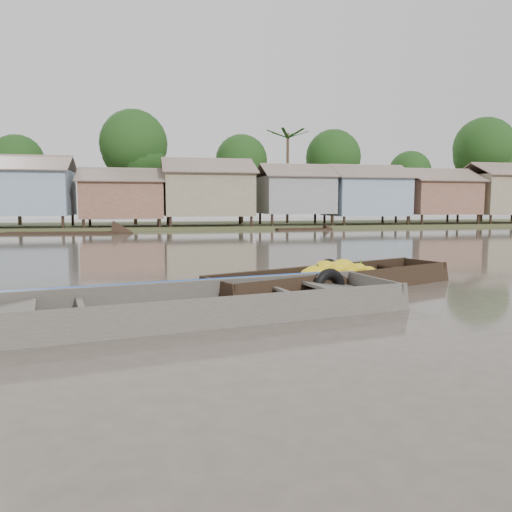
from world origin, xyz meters
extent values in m
plane|color=#4E453C|center=(0.00, 0.00, 0.00)|extent=(120.00, 120.00, 0.00)
cube|color=#384723|center=(0.00, 33.00, 0.00)|extent=(120.00, 12.00, 0.50)
cube|color=#7990A7|center=(-10.50, 29.50, 2.70)|extent=(6.20, 5.20, 3.20)
cube|color=brown|center=(-10.50, 28.10, 4.75)|extent=(6.60, 3.02, 1.28)
cube|color=brown|center=(-10.50, 30.90, 4.75)|extent=(6.60, 3.02, 1.28)
cube|color=brown|center=(-3.80, 29.50, 2.20)|extent=(5.80, 4.60, 2.70)
cube|color=brown|center=(-3.80, 28.26, 4.00)|extent=(6.20, 2.67, 1.14)
cube|color=brown|center=(-3.80, 30.74, 4.00)|extent=(6.20, 2.67, 1.14)
cube|color=#807358|center=(2.50, 29.50, 2.65)|extent=(6.50, 5.30, 3.30)
cube|color=brown|center=(2.50, 28.07, 4.75)|extent=(6.90, 3.08, 1.31)
cube|color=brown|center=(2.50, 30.93, 4.75)|extent=(6.90, 3.08, 1.31)
cube|color=gray|center=(9.50, 29.50, 2.60)|extent=(5.40, 4.70, 2.90)
cube|color=brown|center=(9.50, 28.23, 4.50)|extent=(5.80, 2.73, 1.17)
cube|color=brown|center=(9.50, 30.77, 4.50)|extent=(5.80, 2.73, 1.17)
cube|color=#7990A7|center=(15.50, 29.50, 2.50)|extent=(6.00, 5.00, 3.10)
cube|color=brown|center=(15.50, 28.15, 4.50)|extent=(6.40, 2.90, 1.24)
cube|color=brown|center=(15.50, 30.85, 4.50)|extent=(6.40, 2.90, 1.24)
cube|color=brown|center=(22.00, 29.50, 2.45)|extent=(5.70, 4.90, 2.80)
cube|color=brown|center=(22.00, 28.18, 4.30)|extent=(6.10, 2.85, 1.21)
cube|color=brown|center=(22.00, 30.82, 4.30)|extent=(6.10, 2.85, 1.21)
cube|color=#807358|center=(28.50, 29.50, 2.70)|extent=(6.30, 5.10, 3.40)
cube|color=brown|center=(28.50, 30.88, 4.85)|extent=(6.70, 2.96, 1.26)
cylinder|color=#473323|center=(-12.00, 34.00, 2.45)|extent=(0.28, 0.28, 4.90)
sphere|color=#113713|center=(-12.00, 34.00, 5.25)|extent=(4.20, 4.20, 4.20)
cylinder|color=#473323|center=(-3.00, 33.00, 3.15)|extent=(0.28, 0.28, 6.30)
sphere|color=#113713|center=(-3.00, 33.00, 6.75)|extent=(5.40, 5.40, 5.40)
cylinder|color=#473323|center=(6.00, 34.00, 2.62)|extent=(0.28, 0.28, 5.25)
sphere|color=#113713|center=(6.00, 34.00, 5.62)|extent=(4.50, 4.50, 4.50)
cylinder|color=#473323|center=(14.00, 33.00, 2.80)|extent=(0.28, 0.28, 5.60)
sphere|color=#113713|center=(14.00, 33.00, 6.00)|extent=(4.80, 4.80, 4.80)
cylinder|color=#473323|center=(22.00, 34.00, 2.27)|extent=(0.28, 0.28, 4.55)
sphere|color=#113713|center=(22.00, 34.00, 4.88)|extent=(3.90, 3.90, 3.90)
cylinder|color=#473323|center=(29.00, 33.00, 3.32)|extent=(0.28, 0.28, 6.65)
sphere|color=#113713|center=(29.00, 33.00, 7.12)|extent=(5.70, 5.70, 5.70)
cylinder|color=#473323|center=(10.00, 33.50, 4.00)|extent=(0.24, 0.24, 8.00)
cube|color=black|center=(2.15, 1.75, -0.08)|extent=(6.20, 3.37, 0.08)
cube|color=black|center=(1.90, 2.37, 0.17)|extent=(5.95, 2.47, 0.59)
cube|color=black|center=(2.40, 1.12, 0.17)|extent=(5.95, 2.47, 0.59)
cube|color=black|center=(5.03, 2.88, 0.17)|extent=(0.56, 1.30, 0.55)
cube|color=black|center=(4.53, 2.68, 0.24)|extent=(1.43, 1.50, 0.21)
cube|color=black|center=(-0.73, 0.61, 0.17)|extent=(0.56, 1.30, 0.55)
cube|color=black|center=(-0.23, 0.81, 0.24)|extent=(1.43, 1.50, 0.21)
cube|color=black|center=(0.77, 1.20, 0.29)|extent=(0.58, 1.26, 0.05)
cube|color=black|center=(3.53, 2.29, 0.29)|extent=(0.58, 1.26, 0.05)
ellipsoid|color=yellow|center=(1.14, 1.50, 0.26)|extent=(0.55, 0.47, 0.28)
ellipsoid|color=yellow|center=(1.74, 1.94, 0.37)|extent=(0.48, 0.41, 0.25)
ellipsoid|color=yellow|center=(2.39, 1.44, 0.24)|extent=(0.48, 0.41, 0.25)
ellipsoid|color=yellow|center=(1.90, 1.88, 0.37)|extent=(0.53, 0.46, 0.28)
ellipsoid|color=yellow|center=(1.56, 1.27, 0.28)|extent=(0.53, 0.45, 0.28)
ellipsoid|color=yellow|center=(2.33, 1.78, 0.50)|extent=(0.61, 0.52, 0.32)
ellipsoid|color=yellow|center=(1.86, 1.79, 0.38)|extent=(0.53, 0.45, 0.27)
ellipsoid|color=yellow|center=(1.37, 1.04, 0.16)|extent=(0.48, 0.41, 0.25)
ellipsoid|color=yellow|center=(1.96, 1.58, 0.41)|extent=(0.56, 0.48, 0.29)
ellipsoid|color=yellow|center=(1.86, 1.69, 0.50)|extent=(0.57, 0.49, 0.30)
ellipsoid|color=yellow|center=(2.15, 1.85, 0.48)|extent=(0.46, 0.39, 0.24)
ellipsoid|color=yellow|center=(2.30, 2.26, 0.27)|extent=(0.50, 0.43, 0.26)
ellipsoid|color=yellow|center=(1.53, 1.15, 0.23)|extent=(0.59, 0.50, 0.31)
ellipsoid|color=yellow|center=(2.90, 2.30, 0.30)|extent=(0.59, 0.50, 0.31)
ellipsoid|color=yellow|center=(2.70, 1.77, 0.43)|extent=(0.47, 0.40, 0.24)
ellipsoid|color=yellow|center=(2.05, 1.86, 0.40)|extent=(0.57, 0.49, 0.30)
ellipsoid|color=yellow|center=(1.21, 1.31, 0.19)|extent=(0.46, 0.40, 0.24)
ellipsoid|color=yellow|center=(2.70, 2.30, 0.25)|extent=(0.52, 0.44, 0.27)
ellipsoid|color=yellow|center=(1.59, 1.60, 0.40)|extent=(0.60, 0.51, 0.31)
ellipsoid|color=yellow|center=(2.99, 1.91, 0.32)|extent=(0.55, 0.47, 0.29)
ellipsoid|color=yellow|center=(2.28, 2.21, 0.28)|extent=(0.52, 0.44, 0.27)
ellipsoid|color=yellow|center=(2.12, 1.55, 0.47)|extent=(0.57, 0.49, 0.30)
ellipsoid|color=yellow|center=(3.29, 1.78, 0.21)|extent=(0.50, 0.43, 0.26)
ellipsoid|color=yellow|center=(1.29, 1.36, 0.28)|extent=(0.60, 0.51, 0.31)
ellipsoid|color=yellow|center=(2.27, 1.67, 0.41)|extent=(0.54, 0.46, 0.28)
ellipsoid|color=yellow|center=(1.89, 1.32, 0.35)|extent=(0.46, 0.39, 0.24)
ellipsoid|color=yellow|center=(1.89, 1.94, 0.33)|extent=(0.49, 0.42, 0.25)
ellipsoid|color=yellow|center=(1.46, 1.55, 0.37)|extent=(0.51, 0.44, 0.27)
ellipsoid|color=yellow|center=(1.58, 1.17, 0.21)|extent=(0.58, 0.50, 0.30)
ellipsoid|color=yellow|center=(2.41, 1.63, 0.36)|extent=(0.52, 0.45, 0.27)
ellipsoid|color=yellow|center=(2.55, 1.84, 0.41)|extent=(0.55, 0.47, 0.29)
ellipsoid|color=yellow|center=(1.46, 1.24, 0.28)|extent=(0.60, 0.51, 0.31)
cylinder|color=#3F6626|center=(1.63, 1.54, 0.50)|extent=(0.04, 0.04, 0.20)
cylinder|color=#3F6626|center=(2.36, 1.83, 0.50)|extent=(0.04, 0.04, 0.20)
cylinder|color=#3F6626|center=(2.88, 2.03, 0.50)|extent=(0.04, 0.04, 0.20)
torus|color=black|center=(2.29, 2.62, 0.19)|extent=(0.80, 0.47, 0.78)
torus|color=black|center=(1.60, 0.71, 0.19)|extent=(0.84, 0.49, 0.83)
cube|color=#45403B|center=(-1.33, -0.50, -0.08)|extent=(7.64, 2.93, 0.08)
cube|color=#45403B|center=(-1.50, 0.40, 0.18)|extent=(7.53, 1.55, 0.61)
cube|color=#45403B|center=(-1.16, -1.39, 0.18)|extent=(7.53, 1.55, 0.61)
cube|color=#45403B|center=(2.34, 0.18, 0.18)|extent=(0.40, 1.84, 0.58)
cube|color=#45403B|center=(1.70, 0.06, 0.26)|extent=(1.56, 1.82, 0.24)
cube|color=#45403B|center=(-3.09, -0.82, 0.31)|extent=(0.42, 1.78, 0.05)
cube|color=#45403B|center=(0.43, -0.17, 0.31)|extent=(0.42, 1.78, 0.05)
cube|color=#665E54|center=(-1.33, -0.50, -0.03)|extent=(5.85, 2.47, 0.02)
cube|color=#1042A6|center=(-1.51, 0.46, 0.42)|extent=(6.08, 1.21, 0.15)
torus|color=olive|center=(1.02, -0.37, -0.01)|extent=(0.43, 0.43, 0.06)
torus|color=olive|center=(1.02, -0.37, 0.03)|extent=(0.35, 0.35, 0.06)
cube|color=black|center=(9.08, 26.27, -0.05)|extent=(3.87, 0.91, 0.35)
cube|color=black|center=(-7.47, 24.79, -0.05)|extent=(7.26, 2.31, 0.35)
camera|label=1|loc=(-2.04, -8.91, 1.93)|focal=35.00mm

